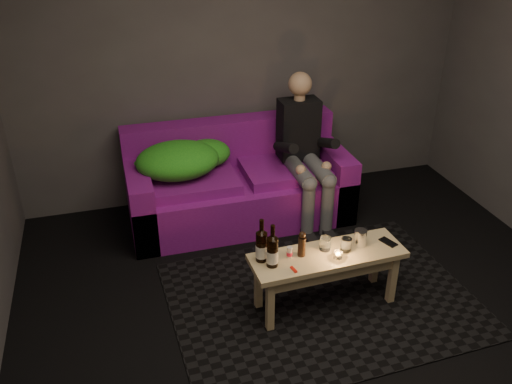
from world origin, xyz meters
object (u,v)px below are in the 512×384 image
sofa (238,185)px  person (304,148)px  beer_bottle_a (261,246)px  coffee_table (327,263)px  beer_bottle_b (272,251)px  steel_cup (360,238)px

sofa → person: (0.54, -0.15, 0.35)m
beer_bottle_a → person: bearing=58.0°
coffee_table → person: bearing=77.1°
sofa → beer_bottle_a: bearing=-97.6°
beer_bottle_b → steel_cup: (0.63, 0.06, -0.05)m
person → coffee_table: size_ratio=1.19×
beer_bottle_a → steel_cup: 0.69m
person → beer_bottle_b: bearing=-118.6°
beer_bottle_a → steel_cup: (0.68, -0.02, -0.05)m
beer_bottle_a → coffee_table: bearing=-6.6°
beer_bottle_a → steel_cup: beer_bottle_a is taller
person → steel_cup: (-0.03, -1.16, -0.16)m
person → coffee_table: bearing=-102.9°
coffee_table → steel_cup: steel_cup is taller
coffee_table → beer_bottle_a: bearing=173.4°
sofa → person: person is taller
person → beer_bottle_a: bearing=-122.0°
person → beer_bottle_a: size_ratio=4.10×
person → beer_bottle_b: person is taller
sofa → coffee_table: sofa is taller
person → beer_bottle_b: size_ratio=4.15×
steel_cup → beer_bottle_a: bearing=178.4°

